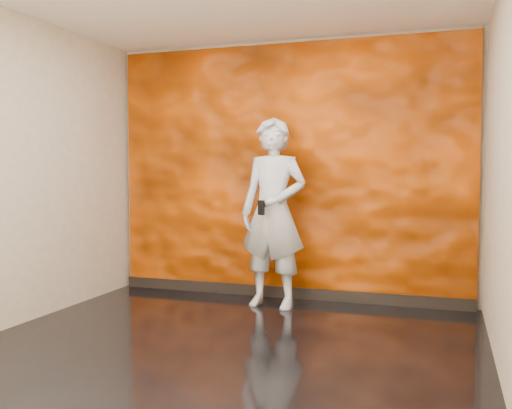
# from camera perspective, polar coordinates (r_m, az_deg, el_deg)

# --- Properties ---
(room) EXTENTS (4.02, 4.02, 2.81)m
(room) POSITION_cam_1_polar(r_m,az_deg,el_deg) (4.35, -3.68, 3.55)
(room) COLOR black
(room) RESTS_ON ground
(feature_wall) EXTENTS (3.90, 0.06, 2.75)m
(feature_wall) POSITION_cam_1_polar(r_m,az_deg,el_deg) (6.21, 3.18, 3.31)
(feature_wall) COLOR #F85501
(feature_wall) RESTS_ON ground
(baseboard) EXTENTS (3.90, 0.04, 0.12)m
(baseboard) POSITION_cam_1_polar(r_m,az_deg,el_deg) (6.31, 3.05, -8.76)
(baseboard) COLOR black
(baseboard) RESTS_ON ground
(man) EXTENTS (0.75, 0.54, 1.92)m
(man) POSITION_cam_1_polar(r_m,az_deg,el_deg) (5.79, 1.74, -0.84)
(man) COLOR #9CA1AC
(man) RESTS_ON ground
(phone) EXTENTS (0.08, 0.04, 0.14)m
(phone) POSITION_cam_1_polar(r_m,az_deg,el_deg) (5.54, 0.53, -0.32)
(phone) COLOR black
(phone) RESTS_ON man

